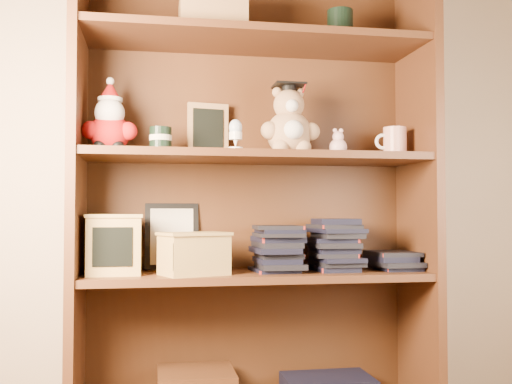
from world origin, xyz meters
TOP-DOWN VIEW (x-y plane):
  - bookcase at (0.19, 1.36)m, footprint 1.20×0.35m
  - shelf_lower at (0.19, 1.30)m, footprint 1.14×0.33m
  - shelf_upper at (0.19, 1.30)m, footprint 1.14×0.33m
  - santa_plush at (-0.29, 1.30)m, footprint 0.18×0.13m
  - teachers_tin at (-0.13, 1.30)m, footprint 0.07×0.07m
  - chalkboard_plaque at (0.04, 1.42)m, footprint 0.15×0.09m
  - egg_cup at (0.11, 1.23)m, footprint 0.05×0.05m
  - grad_teddy_bear at (0.31, 1.30)m, footprint 0.21×0.18m
  - pink_figurine at (0.48, 1.30)m, footprint 0.06×0.06m
  - teacher_mug at (0.69, 1.30)m, footprint 0.12×0.08m
  - certificate_frame at (-0.09, 1.44)m, footprint 0.19×0.05m
  - treats_box at (-0.28, 1.30)m, footprint 0.18×0.18m
  - pencils_box at (-0.02, 1.24)m, footprint 0.25×0.21m
  - book_stack_left at (0.26, 1.30)m, footprint 0.14×0.20m
  - book_stack_mid at (0.47, 1.30)m, footprint 0.14×0.20m
  - book_stack_right at (0.68, 1.30)m, footprint 0.14×0.20m

SIDE VIEW (x-z plane):
  - shelf_lower at x=0.19m, z-range 0.53..0.55m
  - book_stack_right at x=0.68m, z-range 0.55..0.61m
  - pencils_box at x=-0.02m, z-range 0.55..0.69m
  - book_stack_left at x=0.26m, z-range 0.55..0.71m
  - book_stack_mid at x=0.47m, z-range 0.55..0.73m
  - treats_box at x=-0.28m, z-range 0.55..0.75m
  - certificate_frame at x=-0.09m, z-range 0.55..0.78m
  - bookcase at x=0.19m, z-range -0.02..1.58m
  - shelf_upper at x=0.19m, z-range 0.93..0.95m
  - pink_figurine at x=0.48m, z-range 0.94..1.03m
  - teachers_tin at x=-0.13m, z-range 0.95..1.03m
  - teacher_mug at x=0.69m, z-range 0.95..1.05m
  - egg_cup at x=0.11m, z-range 0.95..1.06m
  - chalkboard_plaque at x=0.04m, z-range 0.95..1.13m
  - santa_plush at x=-0.29m, z-range 0.92..1.17m
  - grad_teddy_bear at x=0.31m, z-range 0.92..1.17m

